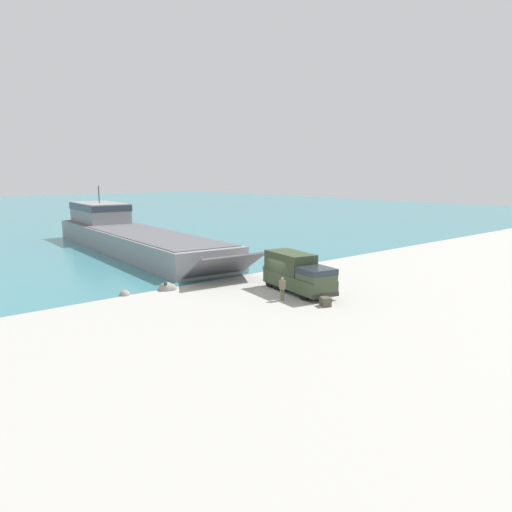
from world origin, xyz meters
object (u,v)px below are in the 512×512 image
soldier_on_ramp (282,287)px  mooring_bollard (166,286)px  military_truck (298,273)px  cargo_crate (325,302)px  landing_craft (127,234)px

soldier_on_ramp → mooring_bollard: bearing=95.0°
military_truck → cargo_crate: military_truck is taller
soldier_on_ramp → cargo_crate: soldier_on_ramp is taller
landing_craft → military_truck: size_ratio=5.56×
landing_craft → cargo_crate: landing_craft is taller
mooring_bollard → cargo_crate: (6.25, -11.75, -0.11)m
soldier_on_ramp → mooring_bollard: size_ratio=2.21×
military_truck → mooring_bollard: size_ratio=9.41×
military_truck → soldier_on_ramp: bearing=-58.4°
landing_craft → mooring_bollard: landing_craft is taller
landing_craft → soldier_on_ramp: (-3.29, -31.50, -0.88)m
military_truck → cargo_crate: (-1.56, -4.27, -1.26)m
landing_craft → cargo_crate: bearing=-87.3°
landing_craft → military_truck: landing_craft is taller
landing_craft → mooring_bollard: 24.51m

